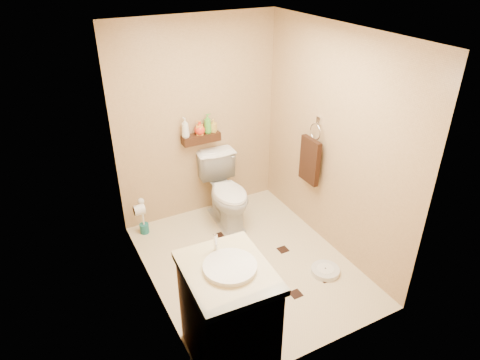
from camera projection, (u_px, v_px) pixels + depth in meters
ground at (248, 263)px, 4.62m from camera, size 2.50×2.50×0.00m
wall_back at (198, 122)px, 5.00m from camera, size 2.00×0.04×2.40m
wall_front at (333, 235)px, 3.06m from camera, size 2.00×0.04×2.40m
wall_left at (146, 190)px, 3.63m from camera, size 0.04×2.50×2.40m
wall_right at (333, 144)px, 4.44m from camera, size 0.04×2.50×2.40m
ceiling at (250, 32)px, 3.45m from camera, size 2.00×2.50×0.02m
wall_shelf at (201, 138)px, 5.02m from camera, size 0.46×0.14×0.10m
floor_accents at (253, 265)px, 4.59m from camera, size 1.27×1.33×0.01m
toilet at (227, 192)px, 5.12m from camera, size 0.52×0.85×0.84m
vanity at (228, 313)px, 3.36m from camera, size 0.66×0.79×1.08m
bathroom_scale at (325, 271)px, 4.47m from camera, size 0.32×0.32×0.06m
toilet_brush at (143, 221)px, 5.03m from camera, size 0.11×0.11×0.48m
towel_ring at (310, 159)px, 4.72m from camera, size 0.12×0.30×0.76m
toilet_paper at (139, 210)px, 4.44m from camera, size 0.12×0.11×0.12m
bottle_a at (185, 128)px, 4.87m from camera, size 0.11×0.11×0.24m
bottle_b at (200, 128)px, 4.95m from camera, size 0.10×0.10×0.17m
bottle_c at (200, 128)px, 4.96m from camera, size 0.15×0.15×0.16m
bottle_d at (208, 124)px, 4.98m from camera, size 0.09×0.09×0.23m
bottle_e at (213, 125)px, 5.03m from camera, size 0.10×0.10×0.16m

